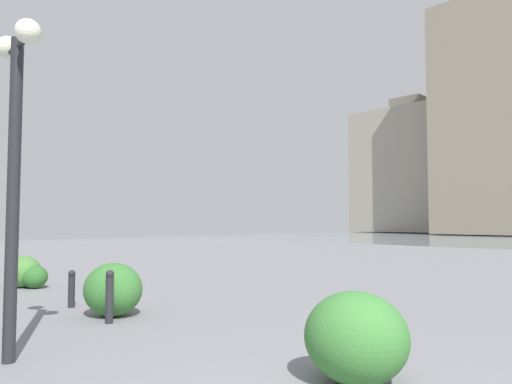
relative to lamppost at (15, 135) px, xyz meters
The scene contains 9 objects.
building_annex 65.51m from the lamppost, 74.12° to the right, with size 13.22×14.01×30.57m.
building_highrise 75.61m from the lamppost, 63.73° to the right, with size 14.15×13.92×20.51m.
lamppost is the anchor object (origin of this frame).
bollard_near 3.04m from the lamppost, 55.71° to the right, with size 0.13×0.13×0.82m.
bollard_mid 4.19m from the lamppost, 32.81° to the right, with size 0.13×0.13×0.68m.
shrub_low 6.93m from the lamppost, 20.96° to the right, with size 0.63×0.57×0.53m.
shrub_round 7.17m from the lamppost, 18.74° to the right, with size 0.87×0.79×0.74m.
shrub_wide 3.43m from the lamppost, 50.81° to the right, with size 1.03×0.93×0.88m.
shrub_tall 4.33m from the lamppost, 143.84° to the right, with size 1.05×0.94×0.89m.
Camera 1 is at (-1.78, 2.69, 1.57)m, focal length 34.76 mm.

